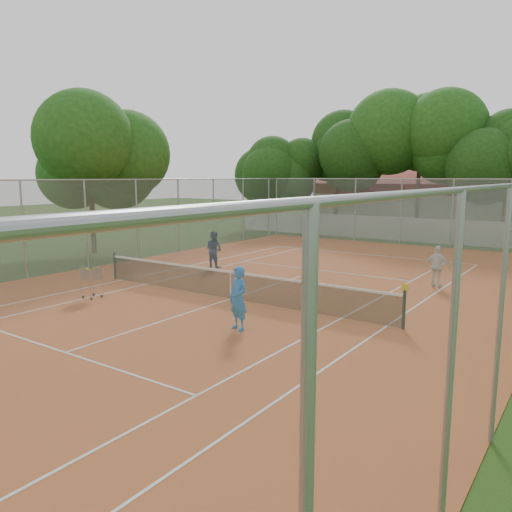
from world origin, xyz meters
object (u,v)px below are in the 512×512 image
Objects in this scene: tennis_net at (231,285)px; player_far_right at (437,266)px; clubhouse at (426,200)px; player_far_left at (214,249)px; ball_hopper at (92,282)px; player_near at (238,298)px.

tennis_net is 7.60× the size of player_far_right.
player_far_left is at bearing -95.22° from clubhouse.
ball_hopper is at bearing -146.18° from tennis_net.
player_near is 9.50m from player_far_left.
tennis_net is at bearing 50.22° from player_far_right.
tennis_net is 7.89m from player_far_right.
ball_hopper is (0.33, -6.90, -0.26)m from player_far_left.
player_near is 1.12× the size of player_far_right.
player_far_right is at bearing -72.64° from clubhouse.
clubhouse is at bearing 87.74° from ball_hopper.
clubhouse reaches higher than player_far_left.
tennis_net is 4.74m from ball_hopper.
player_far_left is 9.62m from player_far_right.
tennis_net is 6.80× the size of player_near.
player_far_left reaches higher than player_far_right.
ball_hopper is at bearing 44.72° from player_far_right.
player_far_right is (9.48, 1.63, -0.06)m from player_far_left.
player_far_left is (-2.26, -24.73, -1.34)m from clubhouse.
ball_hopper is (-6.22, -0.01, -0.30)m from player_near.
ball_hopper reaches higher than tennis_net.
player_far_left is at bearing 11.51° from player_far_right.
tennis_net is at bearing 147.33° from player_near.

